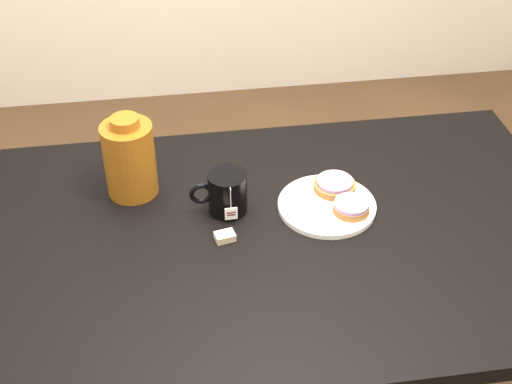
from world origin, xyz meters
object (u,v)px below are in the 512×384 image
mug (227,192)px  teabag_pouch (225,237)px  bagel_package (129,158)px  bagel_back (335,185)px  table (284,258)px  plate (327,205)px  bagel_front (351,207)px

mug → teabag_pouch: bearing=-101.1°
teabag_pouch → bagel_package: size_ratio=0.21×
bagel_package → bagel_back: bearing=-9.7°
table → plate: 0.17m
bagel_back → bagel_package: (-0.49, 0.08, 0.07)m
table → teabag_pouch: (-0.14, -0.01, 0.09)m
bagel_back → mug: (-0.27, -0.03, 0.03)m
bagel_front → mug: size_ratio=0.88×
bagel_back → bagel_front: same height
table → bagel_package: 0.44m
bagel_back → teabag_pouch: (-0.29, -0.13, -0.02)m
bagel_front → bagel_package: bearing=161.0°
table → mug: 0.21m
teabag_pouch → bagel_package: bagel_package is taller
bagel_package → table: bearing=-31.5°
bagel_back → table: bearing=-139.2°
table → bagel_package: size_ratio=6.60×
bagel_back → mug: size_ratio=1.04×
bagel_back → bagel_front: (0.02, -0.09, 0.00)m
teabag_pouch → bagel_back: bearing=24.8°
table → teabag_pouch: bearing=-177.5°
plate → teabag_pouch: teabag_pouch is taller
plate → mug: mug is taller
plate → teabag_pouch: bearing=-162.9°
mug → bagel_package: (-0.22, 0.11, 0.05)m
mug → bagel_package: size_ratio=0.66×
bagel_back → bagel_package: bearing=170.3°
bagel_back → bagel_front: 0.09m
table → bagel_back: bearing=40.8°
plate → mug: (-0.24, 0.03, 0.04)m
table → bagel_front: bearing=12.2°
mug → teabag_pouch: 0.12m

